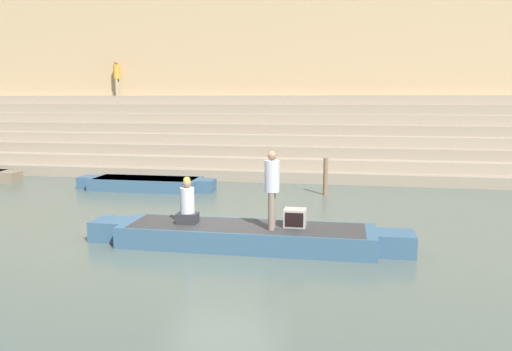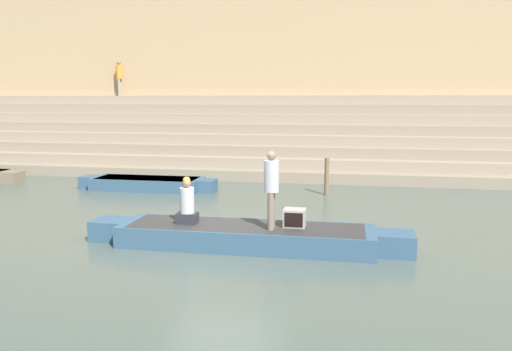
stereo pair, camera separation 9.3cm
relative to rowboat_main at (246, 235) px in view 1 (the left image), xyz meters
name	(u,v)px [view 1 (the left image)]	position (x,y,z in m)	size (l,w,h in m)	color
ground_plane	(227,238)	(-0.56, 0.53, -0.24)	(120.00, 120.00, 0.00)	#47544C
ghat_steps	(285,144)	(-0.56, 11.52, 0.92)	(36.00, 5.29, 3.27)	gray
back_wall	(292,57)	(-0.56, 13.99, 4.85)	(34.20, 1.28, 10.24)	tan
rowboat_main	(246,235)	(0.00, 0.00, 0.00)	(6.95, 1.48, 0.45)	#33516B
person_standing	(272,184)	(0.58, -0.17, 1.15)	(0.31, 0.31, 1.62)	#756656
person_rowing	(187,205)	(-1.29, -0.02, 0.62)	(0.44, 0.34, 1.02)	#28282D
tv_set	(295,218)	(1.03, 0.12, 0.40)	(0.46, 0.40, 0.38)	#9E998E
moored_boat_shore	(146,183)	(-4.73, 5.95, -0.02)	(4.87, 1.29, 0.42)	#33516B
mooring_post	(326,176)	(1.44, 6.10, 0.37)	(0.15, 0.15, 1.22)	brown
person_on_steps	(117,75)	(-9.02, 13.06, 4.00)	(0.31, 0.31, 1.68)	gray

